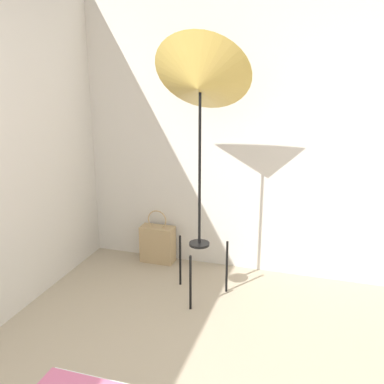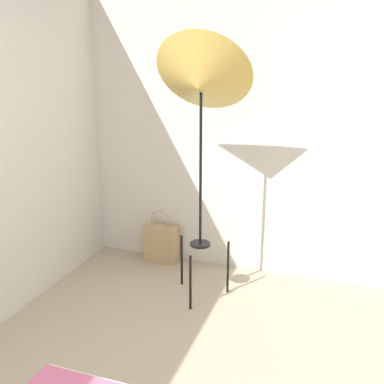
# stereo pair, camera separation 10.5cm
# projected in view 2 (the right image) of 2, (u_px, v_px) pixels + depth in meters

# --- Properties ---
(wall_back) EXTENTS (8.00, 0.05, 2.60)m
(wall_back) POSITION_uv_depth(u_px,v_px,m) (267.00, 132.00, 3.87)
(wall_back) COLOR silver
(wall_back) RESTS_ON ground_plane
(photo_umbrella) EXTENTS (0.74, 0.61, 2.10)m
(photo_umbrella) POSITION_uv_depth(u_px,v_px,m) (201.00, 83.00, 3.29)
(photo_umbrella) COLOR black
(photo_umbrella) RESTS_ON ground_plane
(tote_bag) EXTENTS (0.32, 0.16, 0.53)m
(tote_bag) POSITION_uv_depth(u_px,v_px,m) (161.00, 243.00, 4.37)
(tote_bag) COLOR tan
(tote_bag) RESTS_ON ground_plane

